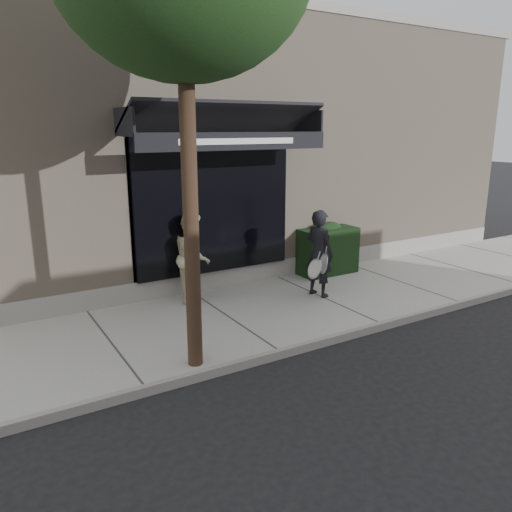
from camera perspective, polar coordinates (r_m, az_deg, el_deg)
ground at (r=9.62m, az=7.47°, el=-5.30°), size 80.00×80.00×0.00m
sidewalk at (r=9.60m, az=7.49°, el=-4.96°), size 20.00×3.00×0.12m
curb at (r=8.52m, az=14.02°, el=-7.77°), size 20.00×0.10×0.14m
building_facade at (r=13.29m, az=-5.84°, el=12.26°), size 14.30×8.04×5.64m
hedge at (r=11.03m, az=8.04°, el=0.83°), size 1.30×0.70×1.14m
pedestrian_front at (r=9.41m, az=7.24°, el=0.28°), size 0.79×0.91×1.65m
pedestrian_back at (r=9.22m, az=-7.25°, el=-0.06°), size 0.88×0.97×1.64m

